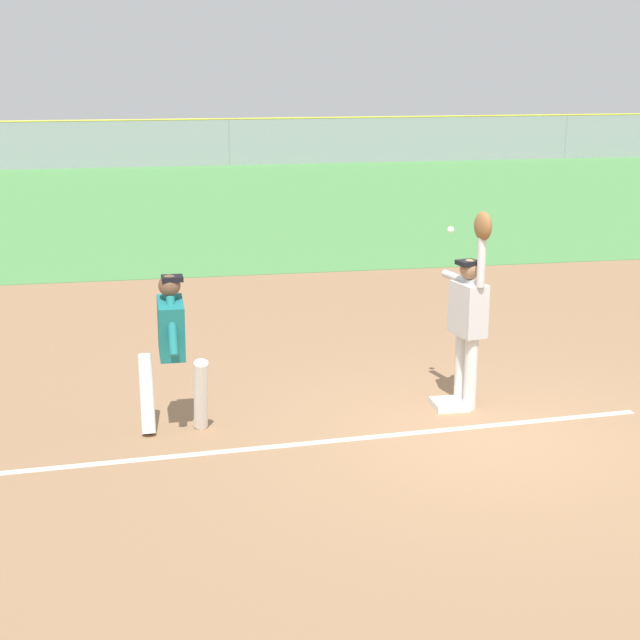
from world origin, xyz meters
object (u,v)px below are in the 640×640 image
at_px(first_base, 449,404).
at_px(parked_car_red, 419,136).
at_px(fielder, 469,312).
at_px(parked_car_blue, 257,138).
at_px(parked_car_black, 101,141).
at_px(baseball, 451,230).
at_px(runner, 172,342).

height_order(first_base, parked_car_red, parked_car_red).
distance_m(first_base, fielder, 1.10).
distance_m(first_base, parked_car_blue, 29.77).
bearing_deg(parked_car_black, fielder, -84.30).
relative_size(first_base, parked_car_blue, 0.09).
relative_size(fielder, parked_car_black, 0.51).
distance_m(parked_car_blue, parked_car_red, 6.63).
xyz_separation_m(first_base, parked_car_blue, (1.58, 29.72, 0.63)).
relative_size(fielder, parked_car_blue, 0.52).
xyz_separation_m(baseball, parked_car_black, (-4.61, 28.88, -1.32)).
xyz_separation_m(first_base, fielder, (0.19, 0.01, 1.08)).
bearing_deg(first_base, parked_car_red, 74.35).
relative_size(runner, baseball, 23.24).
bearing_deg(runner, parked_car_black, 91.90).
xyz_separation_m(parked_car_black, parked_car_blue, (6.13, 0.49, 0.00)).
xyz_separation_m(fielder, parked_car_red, (8.00, 29.23, -0.45)).
relative_size(first_base, parked_car_red, 0.08).
bearing_deg(first_base, fielder, 2.29).
relative_size(first_base, baseball, 5.14).
bearing_deg(fielder, baseball, -81.83).
height_order(first_base, baseball, baseball).
distance_m(fielder, parked_car_blue, 29.75).
height_order(baseball, parked_car_blue, baseball).
height_order(first_base, fielder, fielder).
bearing_deg(parked_car_black, baseball, -84.45).
xyz_separation_m(fielder, parked_car_blue, (1.38, 29.71, -0.45)).
bearing_deg(parked_car_red, parked_car_black, 173.22).
xyz_separation_m(parked_car_black, parked_car_red, (12.75, 0.01, 0.00)).
bearing_deg(parked_car_black, first_base, -84.68).
xyz_separation_m(runner, parked_car_red, (11.31, 29.40, -0.32)).
bearing_deg(parked_car_blue, runner, -99.45).
distance_m(parked_car_black, parked_car_blue, 6.15).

